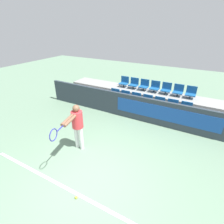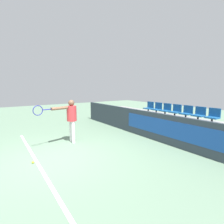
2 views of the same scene
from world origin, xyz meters
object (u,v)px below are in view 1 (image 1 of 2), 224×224
(stadium_chair_7, at_px, (124,82))
(stadium_chair_9, at_px, (144,85))
(stadium_chair_0, at_px, (114,95))
(stadium_chair_6, at_px, (186,109))
(stadium_chair_1, at_px, (125,97))
(stadium_chair_3, at_px, (147,101))
(stadium_chair_11, at_px, (166,89))
(tennis_player, at_px, (76,123))
(stadium_chair_5, at_px, (172,106))
(stadium_chair_8, at_px, (134,84))
(stadium_chair_2, at_px, (135,99))
(stadium_chair_12, at_px, (178,91))
(stadium_chair_13, at_px, (191,93))
(stadium_chair_10, at_px, (155,87))
(tennis_ball, at_px, (76,197))
(stadium_chair_4, at_px, (159,104))

(stadium_chair_7, bearing_deg, stadium_chair_9, 0.00)
(stadium_chair_0, xyz_separation_m, stadium_chair_6, (3.32, 0.00, 0.00))
(stadium_chair_1, height_order, stadium_chair_7, stadium_chair_7)
(stadium_chair_3, bearing_deg, stadium_chair_11, 63.26)
(tennis_player, bearing_deg, stadium_chair_3, 60.58)
(stadium_chair_6, bearing_deg, stadium_chair_5, 180.00)
(stadium_chair_9, bearing_deg, stadium_chair_5, -33.49)
(stadium_chair_8, bearing_deg, stadium_chair_2, -63.26)
(stadium_chair_2, height_order, stadium_chair_12, stadium_chair_12)
(stadium_chair_3, height_order, stadium_chair_9, stadium_chair_9)
(stadium_chair_0, bearing_deg, stadium_chair_6, 0.00)
(stadium_chair_9, bearing_deg, stadium_chair_7, 180.00)
(stadium_chair_12, bearing_deg, stadium_chair_7, 180.00)
(stadium_chair_1, bearing_deg, stadium_chair_6, 0.00)
(stadium_chair_2, bearing_deg, stadium_chair_7, 135.22)
(stadium_chair_1, relative_size, tennis_player, 0.34)
(stadium_chair_11, relative_size, stadium_chair_12, 1.00)
(stadium_chair_2, xyz_separation_m, stadium_chair_11, (1.11, 1.10, 0.35))
(stadium_chair_9, relative_size, stadium_chair_13, 1.00)
(stadium_chair_7, distance_m, stadium_chair_12, 2.76)
(stadium_chair_13, bearing_deg, stadium_chair_1, -158.35)
(stadium_chair_1, relative_size, stadium_chair_10, 1.00)
(stadium_chair_3, distance_m, stadium_chair_5, 1.11)
(stadium_chair_2, bearing_deg, stadium_chair_3, 0.00)
(stadium_chair_6, bearing_deg, stadium_chair_7, 161.70)
(tennis_ball, bearing_deg, stadium_chair_6, 72.09)
(stadium_chair_8, relative_size, tennis_player, 0.34)
(stadium_chair_5, bearing_deg, stadium_chair_6, 0.00)
(stadium_chair_8, xyz_separation_m, stadium_chair_10, (1.11, 0.00, 0.00))
(stadium_chair_6, distance_m, stadium_chair_8, 2.99)
(stadium_chair_3, bearing_deg, stadium_chair_1, 180.00)
(stadium_chair_13, relative_size, tennis_player, 0.34)
(stadium_chair_8, relative_size, stadium_chair_13, 1.00)
(stadium_chair_10, bearing_deg, stadium_chair_0, -146.51)
(stadium_chair_3, height_order, tennis_player, tennis_player)
(stadium_chair_0, bearing_deg, stadium_chair_7, 90.00)
(stadium_chair_1, distance_m, stadium_chair_12, 2.49)
(stadium_chair_4, height_order, tennis_player, tennis_player)
(stadium_chair_1, distance_m, stadium_chair_10, 1.60)
(stadium_chair_13, relative_size, tennis_ball, 8.14)
(stadium_chair_8, distance_m, tennis_ball, 6.33)
(stadium_chair_9, bearing_deg, tennis_player, -96.52)
(stadium_chair_2, height_order, stadium_chair_3, same)
(stadium_chair_5, height_order, stadium_chair_11, stadium_chair_11)
(stadium_chair_0, bearing_deg, stadium_chair_11, 26.39)
(tennis_ball, bearing_deg, stadium_chair_1, 102.57)
(stadium_chair_2, relative_size, stadium_chair_7, 1.00)
(stadium_chair_0, height_order, stadium_chair_8, stadium_chair_8)
(stadium_chair_3, relative_size, stadium_chair_5, 1.00)
(stadium_chair_3, relative_size, stadium_chair_4, 1.00)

